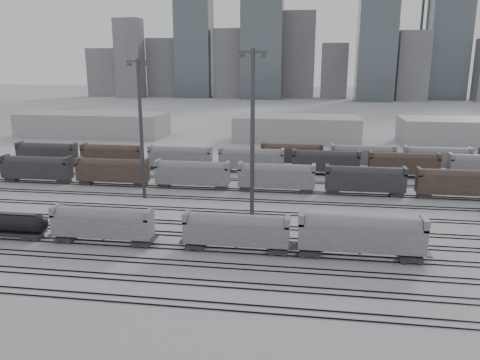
# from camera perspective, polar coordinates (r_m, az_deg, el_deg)

# --- Properties ---
(ground) EXTENTS (900.00, 900.00, 0.00)m
(ground) POSITION_cam_1_polar(r_m,az_deg,el_deg) (64.20, -4.92, -8.73)
(ground) COLOR silver
(ground) RESTS_ON ground
(tracks) EXTENTS (220.00, 71.50, 0.16)m
(tracks) POSITION_cam_1_polar(r_m,az_deg,el_deg) (80.22, -2.05, -3.89)
(tracks) COLOR black
(tracks) RESTS_ON ground
(hopper_car_a) EXTENTS (14.30, 2.84, 5.11)m
(hopper_car_a) POSITION_cam_1_polar(r_m,az_deg,el_deg) (68.47, -16.42, -4.97)
(hopper_car_a) COLOR #262628
(hopper_car_a) RESTS_ON ground
(hopper_car_b) EXTENTS (14.26, 2.83, 5.10)m
(hopper_car_b) POSITION_cam_1_polar(r_m,az_deg,el_deg) (63.06, -0.44, -6.03)
(hopper_car_b) COLOR #262628
(hopper_car_b) RESTS_ON ground
(hopper_car_c) EXTENTS (16.12, 3.20, 5.76)m
(hopper_car_c) POSITION_cam_1_polar(r_m,az_deg,el_deg) (62.65, 14.52, -6.24)
(hopper_car_c) COLOR #262628
(hopper_car_c) RESTS_ON ground
(light_mast_b) EXTENTS (4.09, 0.65, 25.58)m
(light_mast_b) POSITION_cam_1_polar(r_m,az_deg,el_deg) (87.66, -11.99, 6.41)
(light_mast_b) COLOR #3C3C3E
(light_mast_b) RESTS_ON ground
(light_mast_c) EXTENTS (4.31, 0.69, 26.97)m
(light_mast_c) POSITION_cam_1_polar(r_m,az_deg,el_deg) (73.58, 1.53, 5.86)
(light_mast_c) COLOR #3C3C3E
(light_mast_c) RESTS_ON ground
(bg_string_near) EXTENTS (151.00, 3.00, 5.60)m
(bg_string_near) POSITION_cam_1_polar(r_m,az_deg,el_deg) (92.36, 4.46, 0.26)
(bg_string_near) COLOR gray
(bg_string_near) RESTS_ON ground
(bg_string_mid) EXTENTS (151.00, 3.00, 5.60)m
(bg_string_mid) POSITION_cam_1_polar(r_m,az_deg,el_deg) (107.84, 10.39, 2.09)
(bg_string_mid) COLOR #262628
(bg_string_mid) RESTS_ON ground
(bg_string_far) EXTENTS (66.00, 3.00, 5.60)m
(bg_string_far) POSITION_cam_1_polar(r_m,az_deg,el_deg) (117.58, 18.84, 2.55)
(bg_string_far) COLOR brown
(bg_string_far) RESTS_ON ground
(warehouse_left) EXTENTS (50.00, 18.00, 8.00)m
(warehouse_left) POSITION_cam_1_polar(r_m,az_deg,el_deg) (170.80, -17.41, 6.48)
(warehouse_left) COLOR #969698
(warehouse_left) RESTS_ON ground
(warehouse_mid) EXTENTS (40.00, 18.00, 8.00)m
(warehouse_mid) POSITION_cam_1_polar(r_m,az_deg,el_deg) (153.95, 6.92, 6.24)
(warehouse_mid) COLOR #969698
(warehouse_mid) RESTS_ON ground
(warehouse_right) EXTENTS (35.00, 18.00, 8.00)m
(warehouse_right) POSITION_cam_1_polar(r_m,az_deg,el_deg) (160.61, 25.13, 5.34)
(warehouse_right) COLOR #969698
(warehouse_right) RESTS_ON ground
(skyline) EXTENTS (316.00, 22.40, 95.00)m
(skyline) POSITION_cam_1_polar(r_m,az_deg,el_deg) (337.63, 8.23, 15.68)
(skyline) COLOR gray
(skyline) RESTS_ON ground
(crane_left) EXTENTS (42.00, 1.80, 100.00)m
(crane_left) POSITION_cam_1_polar(r_m,az_deg,el_deg) (366.44, 1.84, 19.23)
(crane_left) COLOR #3C3C3E
(crane_left) RESTS_ON ground
(crane_right) EXTENTS (42.00, 1.80, 100.00)m
(crane_right) POSITION_cam_1_polar(r_m,az_deg,el_deg) (372.02, 21.55, 18.23)
(crane_right) COLOR #3C3C3E
(crane_right) RESTS_ON ground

